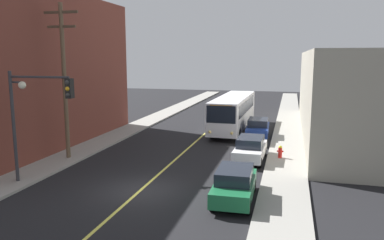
{
  "coord_description": "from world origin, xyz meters",
  "views": [
    {
      "loc": [
        7.38,
        -17.79,
        6.89
      ],
      "look_at": [
        0.0,
        10.6,
        2.0
      ],
      "focal_mm": 35.69,
      "sensor_mm": 36.0,
      "label": 1
    }
  ],
  "objects_px": {
    "parked_car_blue": "(258,128)",
    "traffic_signal_left_corner": "(37,107)",
    "street_lamp_left": "(17,116)",
    "parked_car_green": "(235,184)",
    "utility_pole_near": "(64,75)",
    "city_bus": "(233,111)",
    "fire_hydrant": "(280,152)",
    "parked_car_white": "(250,148)"
  },
  "relations": [
    {
      "from": "traffic_signal_left_corner",
      "to": "street_lamp_left",
      "type": "xyz_separation_m",
      "value": [
        -1.42,
        0.15,
        -0.56
      ]
    },
    {
      "from": "parked_car_blue",
      "to": "traffic_signal_left_corner",
      "type": "relative_size",
      "value": 0.74
    },
    {
      "from": "utility_pole_near",
      "to": "fire_hydrant",
      "type": "distance_m",
      "value": 15.19
    },
    {
      "from": "parked_car_blue",
      "to": "street_lamp_left",
      "type": "distance_m",
      "value": 19.52
    },
    {
      "from": "parked_car_blue",
      "to": "traffic_signal_left_corner",
      "type": "height_order",
      "value": "traffic_signal_left_corner"
    },
    {
      "from": "city_bus",
      "to": "parked_car_blue",
      "type": "xyz_separation_m",
      "value": [
        2.55,
        -2.8,
        -0.98
      ]
    },
    {
      "from": "city_bus",
      "to": "traffic_signal_left_corner",
      "type": "height_order",
      "value": "traffic_signal_left_corner"
    },
    {
      "from": "city_bus",
      "to": "fire_hydrant",
      "type": "xyz_separation_m",
      "value": [
        4.65,
        -9.82,
        -1.23
      ]
    },
    {
      "from": "utility_pole_near",
      "to": "street_lamp_left",
      "type": "bearing_deg",
      "value": -87.71
    },
    {
      "from": "city_bus",
      "to": "fire_hydrant",
      "type": "relative_size",
      "value": 14.52
    },
    {
      "from": "parked_car_blue",
      "to": "traffic_signal_left_corner",
      "type": "xyz_separation_m",
      "value": [
        -10.16,
        -15.59,
        3.46
      ]
    },
    {
      "from": "city_bus",
      "to": "street_lamp_left",
      "type": "distance_m",
      "value": 20.44
    },
    {
      "from": "city_bus",
      "to": "parked_car_green",
      "type": "distance_m",
      "value": 18.15
    },
    {
      "from": "parked_car_green",
      "to": "street_lamp_left",
      "type": "distance_m",
      "value": 12.13
    },
    {
      "from": "utility_pole_near",
      "to": "parked_car_green",
      "type": "bearing_deg",
      "value": -21.17
    },
    {
      "from": "traffic_signal_left_corner",
      "to": "fire_hydrant",
      "type": "height_order",
      "value": "traffic_signal_left_corner"
    },
    {
      "from": "parked_car_green",
      "to": "fire_hydrant",
      "type": "relative_size",
      "value": 5.28
    },
    {
      "from": "parked_car_white",
      "to": "traffic_signal_left_corner",
      "type": "height_order",
      "value": "traffic_signal_left_corner"
    },
    {
      "from": "utility_pole_near",
      "to": "traffic_signal_left_corner",
      "type": "xyz_separation_m",
      "value": [
        1.61,
        -5.11,
        -1.41
      ]
    },
    {
      "from": "parked_car_white",
      "to": "parked_car_blue",
      "type": "relative_size",
      "value": 1.0
    },
    {
      "from": "parked_car_green",
      "to": "street_lamp_left",
      "type": "bearing_deg",
      "value": -178.43
    },
    {
      "from": "street_lamp_left",
      "to": "parked_car_white",
      "type": "bearing_deg",
      "value": 33.37
    },
    {
      "from": "city_bus",
      "to": "parked_car_white",
      "type": "relative_size",
      "value": 2.74
    },
    {
      "from": "utility_pole_near",
      "to": "fire_hydrant",
      "type": "xyz_separation_m",
      "value": [
        13.87,
        3.46,
        -5.13
      ]
    },
    {
      "from": "city_bus",
      "to": "utility_pole_near",
      "type": "distance_m",
      "value": 16.64
    },
    {
      "from": "traffic_signal_left_corner",
      "to": "parked_car_blue",
      "type": "bearing_deg",
      "value": 56.9
    },
    {
      "from": "parked_car_green",
      "to": "parked_car_white",
      "type": "xyz_separation_m",
      "value": [
        -0.02,
        7.42,
        0.0
      ]
    },
    {
      "from": "street_lamp_left",
      "to": "fire_hydrant",
      "type": "bearing_deg",
      "value": 31.61
    },
    {
      "from": "parked_car_white",
      "to": "parked_car_green",
      "type": "bearing_deg",
      "value": -89.84
    },
    {
      "from": "parked_car_white",
      "to": "city_bus",
      "type": "bearing_deg",
      "value": 104.54
    },
    {
      "from": "utility_pole_near",
      "to": "city_bus",
      "type": "bearing_deg",
      "value": 55.22
    },
    {
      "from": "parked_car_white",
      "to": "street_lamp_left",
      "type": "bearing_deg",
      "value": -146.63
    },
    {
      "from": "parked_car_white",
      "to": "traffic_signal_left_corner",
      "type": "bearing_deg",
      "value": -142.64
    },
    {
      "from": "parked_car_blue",
      "to": "parked_car_green",
      "type": "bearing_deg",
      "value": -89.28
    },
    {
      "from": "parked_car_blue",
      "to": "fire_hydrant",
      "type": "distance_m",
      "value": 7.33
    },
    {
      "from": "city_bus",
      "to": "traffic_signal_left_corner",
      "type": "relative_size",
      "value": 2.03
    },
    {
      "from": "utility_pole_near",
      "to": "street_lamp_left",
      "type": "height_order",
      "value": "utility_pole_near"
    },
    {
      "from": "parked_car_green",
      "to": "utility_pole_near",
      "type": "height_order",
      "value": "utility_pole_near"
    },
    {
      "from": "street_lamp_left",
      "to": "traffic_signal_left_corner",
      "type": "bearing_deg",
      "value": -6.12
    },
    {
      "from": "traffic_signal_left_corner",
      "to": "parked_car_green",
      "type": "bearing_deg",
      "value": 2.62
    },
    {
      "from": "traffic_signal_left_corner",
      "to": "street_lamp_left",
      "type": "height_order",
      "value": "traffic_signal_left_corner"
    },
    {
      "from": "parked_car_white",
      "to": "utility_pole_near",
      "type": "height_order",
      "value": "utility_pole_near"
    }
  ]
}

